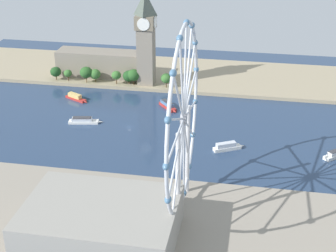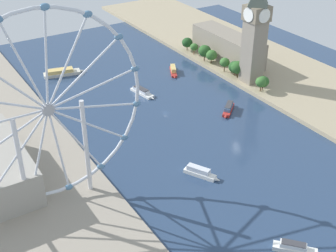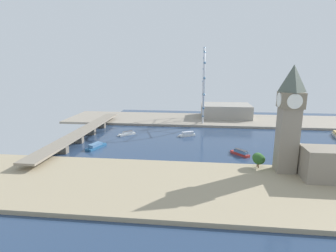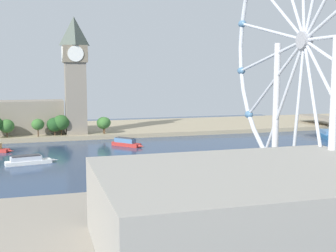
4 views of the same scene
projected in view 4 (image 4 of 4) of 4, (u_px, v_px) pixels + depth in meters
ground_plane at (99, 160)px, 232.10m from camera, size 402.11×402.11×0.00m
riverbank_left at (80, 130)px, 342.49m from camera, size 90.00×520.00×3.00m
riverbank_right at (154, 236)px, 121.33m from camera, size 90.00×520.00×3.00m
clock_tower at (75, 74)px, 304.41m from camera, size 17.26×17.26×80.48m
parliament_block at (7, 117)px, 307.52m from camera, size 22.00×77.29×23.03m
tree_row_embankment at (33, 125)px, 295.29m from camera, size 13.90×110.24×14.44m
ferris_wheel at (304, 43)px, 145.86m from camera, size 100.14×3.20×103.28m
riverside_hall at (252, 209)px, 108.43m from camera, size 53.16×74.83×19.94m
tour_boat_0 at (328, 135)px, 310.33m from camera, size 29.41×14.80×5.36m
tour_boat_3 at (248, 156)px, 230.82m from camera, size 13.78×21.70×5.49m
tour_boat_4 at (126, 143)px, 275.68m from camera, size 19.87×17.87×5.35m
tour_boat_5 at (28, 160)px, 222.56m from camera, size 9.71×26.51×4.63m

